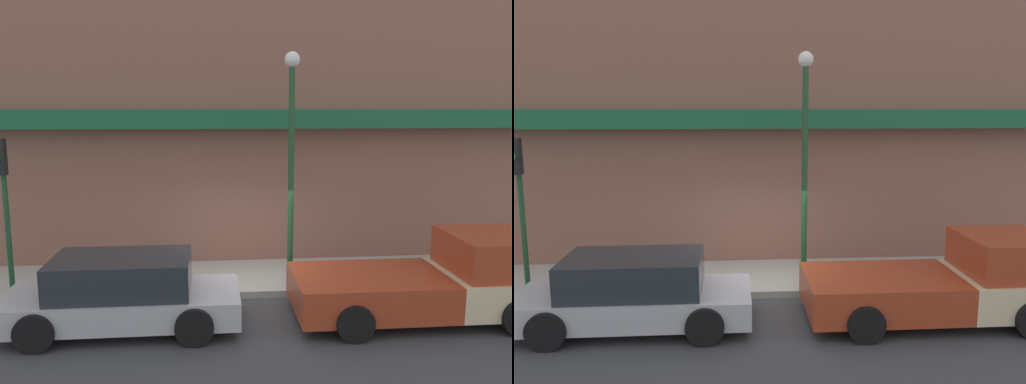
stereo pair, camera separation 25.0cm
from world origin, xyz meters
The scene contains 8 objects.
ground_plane centered at (0.00, 0.00, 0.00)m, with size 80.00×80.00×0.00m, color #38383A.
sidewalk centered at (0.00, 1.27, 0.09)m, with size 36.00×2.54×0.17m.
building centered at (-0.02, 4.02, 4.13)m, with size 19.80×3.80×10.25m.
pickup_truck centered at (3.90, -1.34, 0.79)m, with size 5.30×2.29×1.78m.
parked_car centered at (-2.62, -1.34, 0.73)m, with size 4.67×2.03×1.50m.
fire_hydrant centered at (1.83, 0.35, 0.46)m, with size 0.16×0.16×0.58m.
street_lamp centered at (1.06, 0.43, 3.63)m, with size 0.36×0.36×5.52m.
traffic_light centered at (-5.42, 0.29, 2.65)m, with size 0.28×0.42×3.59m.
Camera 1 is at (-0.83, -11.10, 4.37)m, focal length 35.00 mm.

